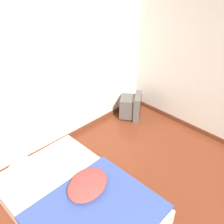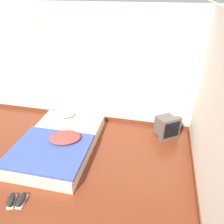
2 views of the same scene
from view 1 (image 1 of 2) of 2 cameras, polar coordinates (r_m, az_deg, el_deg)
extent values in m
cube|color=silver|center=(3.59, -23.19, 5.04)|extent=(7.76, 0.06, 2.60)
cube|color=brown|center=(4.25, -19.30, -10.25)|extent=(7.76, 0.02, 0.09)
cube|color=beige|center=(3.44, -8.32, -19.35)|extent=(1.40, 2.10, 0.23)
ellipsoid|color=white|center=(3.74, -19.52, -11.80)|extent=(0.52, 0.35, 0.14)
cube|color=#384C93|center=(3.14, -3.67, -21.96)|extent=(1.41, 1.23, 0.05)
ellipsoid|color=#993D38|center=(3.32, -5.63, -16.11)|extent=(0.73, 0.63, 0.11)
cube|color=#56514C|center=(4.96, 3.55, 1.26)|extent=(0.46, 0.44, 0.40)
cube|color=#56514C|center=(4.93, 5.83, 1.24)|extent=(0.43, 0.36, 0.50)
cube|color=black|center=(4.92, 6.56, 1.30)|extent=(0.30, 0.22, 0.36)
camera|label=2|loc=(3.25, 73.19, 11.99)|focal=35.00mm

